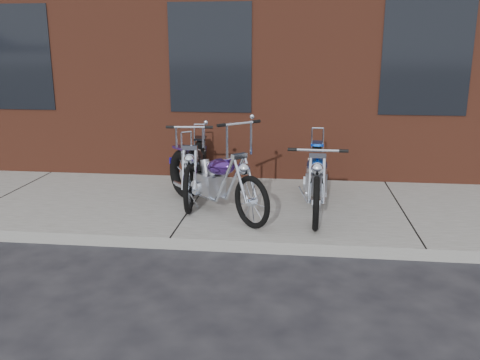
# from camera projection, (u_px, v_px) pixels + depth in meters

# --- Properties ---
(ground) EXTENTS (120.00, 120.00, 0.00)m
(ground) POSITION_uv_depth(u_px,v_px,m) (170.00, 250.00, 6.17)
(ground) COLOR black
(ground) RESTS_ON ground
(sidewalk) EXTENTS (22.00, 3.00, 0.15)m
(sidewalk) POSITION_uv_depth(u_px,v_px,m) (195.00, 206.00, 7.59)
(sidewalk) COLOR slate
(sidewalk) RESTS_ON ground
(chopper_purple) EXTENTS (1.71, 1.79, 1.33)m
(chopper_purple) POSITION_uv_depth(u_px,v_px,m) (213.00, 181.00, 7.06)
(chopper_purple) COLOR black
(chopper_purple) RESTS_ON sidewalk
(chopper_blue) EXTENTS (0.59, 2.42, 1.05)m
(chopper_blue) POSITION_uv_depth(u_px,v_px,m) (316.00, 179.00, 7.16)
(chopper_blue) COLOR black
(chopper_blue) RESTS_ON sidewalk
(chopper_third) EXTENTS (0.57, 2.33, 1.18)m
(chopper_third) POSITION_uv_depth(u_px,v_px,m) (196.00, 169.00, 7.79)
(chopper_third) COLOR black
(chopper_third) RESTS_ON sidewalk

